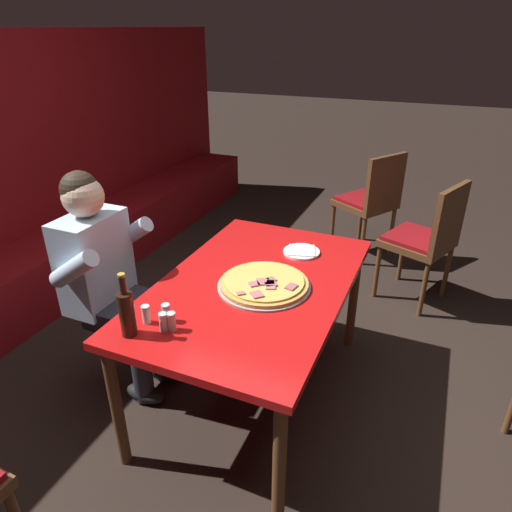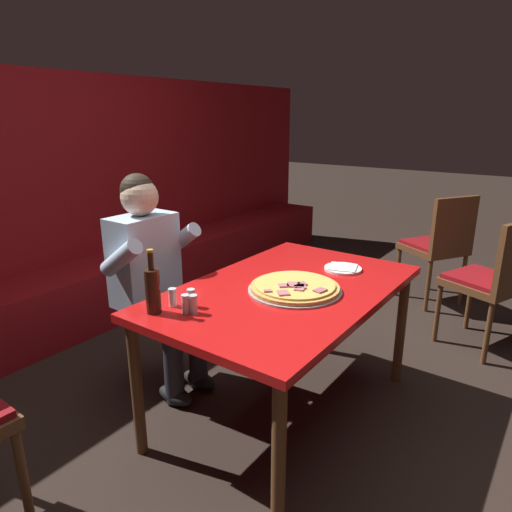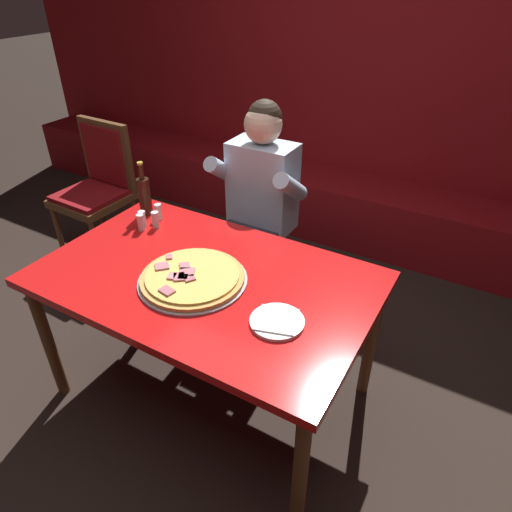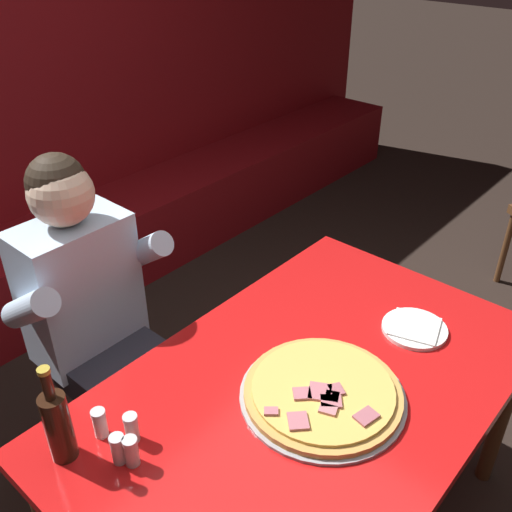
{
  "view_description": "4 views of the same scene",
  "coord_description": "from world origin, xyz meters",
  "px_view_note": "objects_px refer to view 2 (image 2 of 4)",
  "views": [
    {
      "loc": [
        -1.84,
        -0.8,
        1.91
      ],
      "look_at": [
        0.05,
        0.01,
        0.87
      ],
      "focal_mm": 32.0,
      "sensor_mm": 36.0,
      "label": 1
    },
    {
      "loc": [
        -1.85,
        -1.14,
        1.58
      ],
      "look_at": [
        -0.0,
        0.19,
        0.87
      ],
      "focal_mm": 32.0,
      "sensor_mm": 36.0,
      "label": 2
    },
    {
      "loc": [
        1.0,
        -1.28,
        1.9
      ],
      "look_at": [
        0.11,
        0.25,
        0.74
      ],
      "focal_mm": 32.0,
      "sensor_mm": 36.0,
      "label": 3
    },
    {
      "loc": [
        -1.01,
        -0.68,
        1.93
      ],
      "look_at": [
        0.16,
        0.34,
        0.96
      ],
      "focal_mm": 40.0,
      "sensor_mm": 36.0,
      "label": 4
    }
  ],
  "objects_px": {
    "beer_bottle": "(153,289)",
    "shaker_oregano": "(193,305)",
    "dining_chair_by_booth": "(441,241)",
    "diner_seated_blue_shirt": "(155,274)",
    "plate_white_paper": "(343,268)",
    "shaker_black_pepper": "(173,298)",
    "shaker_parmesan": "(191,299)",
    "shaker_red_pepper_flakes": "(186,305)",
    "main_dining_table": "(286,300)",
    "dining_chair_side_aisle": "(496,275)",
    "pizza": "(295,288)"
  },
  "relations": [
    {
      "from": "shaker_oregano",
      "to": "dining_chair_side_aisle",
      "type": "height_order",
      "value": "dining_chair_side_aisle"
    },
    {
      "from": "dining_chair_by_booth",
      "to": "dining_chair_side_aisle",
      "type": "relative_size",
      "value": 1.01
    },
    {
      "from": "shaker_red_pepper_flakes",
      "to": "diner_seated_blue_shirt",
      "type": "relative_size",
      "value": 0.07
    },
    {
      "from": "dining_chair_side_aisle",
      "to": "beer_bottle",
      "type": "bearing_deg",
      "value": 152.06
    },
    {
      "from": "beer_bottle",
      "to": "dining_chair_by_booth",
      "type": "bearing_deg",
      "value": -11.67
    },
    {
      "from": "plate_white_paper",
      "to": "shaker_black_pepper",
      "type": "bearing_deg",
      "value": 156.03
    },
    {
      "from": "beer_bottle",
      "to": "shaker_red_pepper_flakes",
      "type": "bearing_deg",
      "value": -56.07
    },
    {
      "from": "main_dining_table",
      "to": "shaker_parmesan",
      "type": "distance_m",
      "value": 0.53
    },
    {
      "from": "shaker_oregano",
      "to": "dining_chair_side_aisle",
      "type": "xyz_separation_m",
      "value": [
        1.93,
        -0.93,
        -0.23
      ]
    },
    {
      "from": "main_dining_table",
      "to": "shaker_oregano",
      "type": "distance_m",
      "value": 0.55
    },
    {
      "from": "shaker_parmesan",
      "to": "dining_chair_side_aisle",
      "type": "height_order",
      "value": "dining_chair_side_aisle"
    },
    {
      "from": "main_dining_table",
      "to": "shaker_parmesan",
      "type": "relative_size",
      "value": 17.03
    },
    {
      "from": "beer_bottle",
      "to": "diner_seated_blue_shirt",
      "type": "bearing_deg",
      "value": 47.63
    },
    {
      "from": "shaker_black_pepper",
      "to": "shaker_oregano",
      "type": "relative_size",
      "value": 1.0
    },
    {
      "from": "shaker_oregano",
      "to": "shaker_red_pepper_flakes",
      "type": "xyz_separation_m",
      "value": [
        -0.02,
        0.03,
        0.0
      ]
    },
    {
      "from": "main_dining_table",
      "to": "diner_seated_blue_shirt",
      "type": "distance_m",
      "value": 0.79
    },
    {
      "from": "pizza",
      "to": "dining_chair_side_aisle",
      "type": "relative_size",
      "value": 0.5
    },
    {
      "from": "plate_white_paper",
      "to": "shaker_parmesan",
      "type": "relative_size",
      "value": 2.44
    },
    {
      "from": "shaker_black_pepper",
      "to": "dining_chair_side_aisle",
      "type": "bearing_deg",
      "value": -28.77
    },
    {
      "from": "beer_bottle",
      "to": "dining_chair_by_booth",
      "type": "relative_size",
      "value": 0.31
    },
    {
      "from": "shaker_red_pepper_flakes",
      "to": "shaker_parmesan",
      "type": "bearing_deg",
      "value": 23.75
    },
    {
      "from": "beer_bottle",
      "to": "shaker_oregano",
      "type": "bearing_deg",
      "value": -57.04
    },
    {
      "from": "plate_white_paper",
      "to": "shaker_black_pepper",
      "type": "relative_size",
      "value": 2.44
    },
    {
      "from": "dining_chair_side_aisle",
      "to": "shaker_oregano",
      "type": "bearing_deg",
      "value": 154.36
    },
    {
      "from": "beer_bottle",
      "to": "dining_chair_by_booth",
      "type": "height_order",
      "value": "beer_bottle"
    },
    {
      "from": "pizza",
      "to": "shaker_red_pepper_flakes",
      "type": "bearing_deg",
      "value": 153.21
    },
    {
      "from": "pizza",
      "to": "diner_seated_blue_shirt",
      "type": "xyz_separation_m",
      "value": [
        -0.17,
        0.83,
        -0.05
      ]
    },
    {
      "from": "diner_seated_blue_shirt",
      "to": "dining_chair_by_booth",
      "type": "xyz_separation_m",
      "value": [
        2.26,
        -1.01,
        -0.14
      ]
    },
    {
      "from": "shaker_parmesan",
      "to": "diner_seated_blue_shirt",
      "type": "height_order",
      "value": "diner_seated_blue_shirt"
    },
    {
      "from": "main_dining_table",
      "to": "shaker_oregano",
      "type": "height_order",
      "value": "shaker_oregano"
    },
    {
      "from": "pizza",
      "to": "main_dining_table",
      "type": "bearing_deg",
      "value": 71.85
    },
    {
      "from": "dining_chair_by_booth",
      "to": "shaker_oregano",
      "type": "bearing_deg",
      "value": 171.09
    },
    {
      "from": "shaker_black_pepper",
      "to": "dining_chair_side_aisle",
      "type": "height_order",
      "value": "dining_chair_side_aisle"
    },
    {
      "from": "beer_bottle",
      "to": "shaker_parmesan",
      "type": "relative_size",
      "value": 3.4
    },
    {
      "from": "main_dining_table",
      "to": "shaker_parmesan",
      "type": "xyz_separation_m",
      "value": [
        -0.46,
        0.22,
        0.11
      ]
    },
    {
      "from": "pizza",
      "to": "shaker_parmesan",
      "type": "height_order",
      "value": "shaker_parmesan"
    },
    {
      "from": "shaker_black_pepper",
      "to": "diner_seated_blue_shirt",
      "type": "relative_size",
      "value": 0.07
    },
    {
      "from": "plate_white_paper",
      "to": "dining_chair_side_aisle",
      "type": "distance_m",
      "value": 1.21
    },
    {
      "from": "shaker_parmesan",
      "to": "shaker_red_pepper_flakes",
      "type": "distance_m",
      "value": 0.07
    },
    {
      "from": "main_dining_table",
      "to": "dining_chair_by_booth",
      "type": "distance_m",
      "value": 2.08
    },
    {
      "from": "shaker_oregano",
      "to": "dining_chair_by_booth",
      "type": "bearing_deg",
      "value": -8.91
    },
    {
      "from": "shaker_oregano",
      "to": "dining_chair_side_aisle",
      "type": "relative_size",
      "value": 0.09
    },
    {
      "from": "dining_chair_by_booth",
      "to": "shaker_parmesan",
      "type": "bearing_deg",
      "value": 169.66
    },
    {
      "from": "pizza",
      "to": "shaker_oregano",
      "type": "xyz_separation_m",
      "value": [
        -0.49,
        0.23,
        0.02
      ]
    },
    {
      "from": "shaker_oregano",
      "to": "diner_seated_blue_shirt",
      "type": "relative_size",
      "value": 0.07
    },
    {
      "from": "shaker_parmesan",
      "to": "diner_seated_blue_shirt",
      "type": "bearing_deg",
      "value": 63.52
    },
    {
      "from": "plate_white_paper",
      "to": "dining_chair_side_aisle",
      "type": "bearing_deg",
      "value": -32.83
    },
    {
      "from": "shaker_red_pepper_flakes",
      "to": "shaker_black_pepper",
      "type": "bearing_deg",
      "value": 79.34
    },
    {
      "from": "beer_bottle",
      "to": "dining_chair_by_booth",
      "type": "xyz_separation_m",
      "value": [
        2.67,
        -0.55,
        -0.29
      ]
    },
    {
      "from": "shaker_red_pepper_flakes",
      "to": "dining_chair_by_booth",
      "type": "height_order",
      "value": "dining_chair_by_booth"
    }
  ]
}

